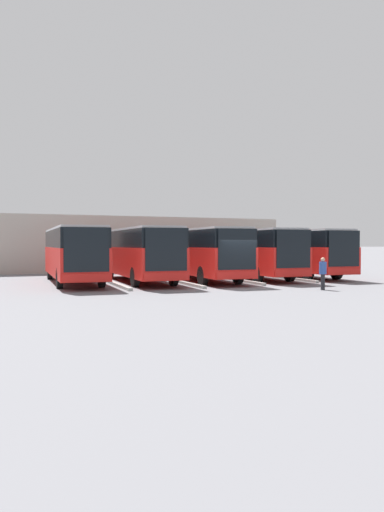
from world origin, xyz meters
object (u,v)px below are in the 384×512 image
at_px(bus_3, 139,252).
at_px(bus_4, 73,252).
at_px(bus_2, 198,252).
at_px(bus_0, 293,251).
at_px(bus_1, 248,251).
at_px(pedestrian, 323,272).

bearing_deg(bus_3, bus_4, -6.07).
height_order(bus_2, bus_4, same).
bearing_deg(bus_0, bus_1, 8.36).
bearing_deg(bus_1, bus_3, 4.61).
distance_m(bus_0, bus_2, 7.64).
bearing_deg(bus_0, bus_4, 2.86).
bearing_deg(bus_4, bus_2, 176.34).
distance_m(bus_0, bus_3, 11.41).
bearing_deg(bus_0, pedestrian, 67.08).
relative_size(bus_0, bus_4, 1.00).
bearing_deg(pedestrian, bus_2, -129.05).
relative_size(bus_2, bus_3, 1.00).
distance_m(bus_1, pedestrian, 8.93).
distance_m(bus_1, bus_4, 11.40).
xyz_separation_m(bus_2, bus_3, (3.80, -0.30, 0.00)).
bearing_deg(bus_2, bus_3, -1.22).
bearing_deg(bus_1, bus_4, 1.02).
bearing_deg(bus_4, bus_0, -177.14).
distance_m(bus_3, pedestrian, 11.10).
distance_m(bus_0, pedestrian, 10.28).
height_order(bus_1, bus_4, same).
height_order(bus_0, bus_2, same).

